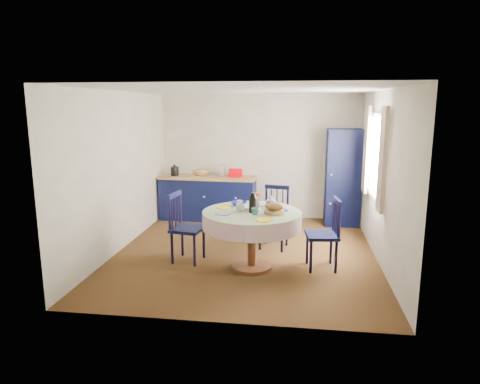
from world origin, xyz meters
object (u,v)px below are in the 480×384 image
at_px(mug_d, 240,203).
at_px(kitchen_counter, 208,197).
at_px(chair_right, 325,233).
at_px(chair_left, 185,227).
at_px(pantry_cabinet, 343,178).
at_px(dining_table, 252,220).
at_px(cobalt_bowl, 239,204).
at_px(mug_a, 240,208).
at_px(chair_far, 274,217).
at_px(mug_b, 255,212).
at_px(mug_c, 271,205).

bearing_deg(mug_d, kitchen_counter, 112.97).
bearing_deg(chair_right, chair_left, -97.94).
bearing_deg(chair_right, pantry_cabinet, 162.16).
xyz_separation_m(dining_table, mug_d, (-0.22, 0.31, 0.17)).
bearing_deg(cobalt_bowl, chair_right, -7.87).
relative_size(dining_table, mug_a, 10.36).
distance_m(dining_table, chair_far, 1.05).
height_order(kitchen_counter, chair_right, kitchen_counter).
bearing_deg(mug_a, mug_d, 99.45).
distance_m(kitchen_counter, mug_a, 2.80).
height_order(dining_table, mug_d, dining_table).
xyz_separation_m(pantry_cabinet, chair_far, (-1.22, -1.52, -0.42)).
distance_m(chair_far, cobalt_bowl, 0.90).
bearing_deg(mug_d, mug_b, -61.22).
distance_m(pantry_cabinet, mug_d, 2.78).
bearing_deg(chair_right, dining_table, -88.24).
bearing_deg(mug_c, cobalt_bowl, 170.15).
distance_m(mug_d, cobalt_bowl, 0.02).
relative_size(dining_table, mug_b, 13.60).
bearing_deg(pantry_cabinet, cobalt_bowl, -129.04).
distance_m(chair_left, mug_b, 1.19).
bearing_deg(cobalt_bowl, mug_d, -50.74).
height_order(mug_b, mug_c, mug_c).
xyz_separation_m(chair_far, chair_right, (0.76, -0.84, 0.01)).
relative_size(pantry_cabinet, mug_b, 18.24).
xyz_separation_m(kitchen_counter, chair_far, (1.43, -1.57, 0.05)).
relative_size(kitchen_counter, dining_table, 1.45).
relative_size(chair_right, mug_b, 10.01).
xyz_separation_m(chair_left, cobalt_bowl, (0.79, 0.13, 0.34)).
bearing_deg(chair_left, dining_table, -92.24).
relative_size(mug_a, mug_c, 1.05).
relative_size(kitchen_counter, pantry_cabinet, 1.08).
relative_size(chair_far, mug_d, 11.30).
bearing_deg(kitchen_counter, chair_left, -83.74).
distance_m(pantry_cabinet, dining_table, 2.92).
bearing_deg(dining_table, chair_right, 8.57).
bearing_deg(chair_left, chair_far, -49.44).
relative_size(mug_a, mug_d, 1.50).
relative_size(kitchen_counter, chair_left, 1.94).
height_order(pantry_cabinet, dining_table, pantry_cabinet).
xyz_separation_m(pantry_cabinet, mug_c, (-1.23, -2.28, -0.04)).
height_order(mug_a, mug_c, mug_a).
height_order(dining_table, chair_right, dining_table).
bearing_deg(mug_d, pantry_cabinet, 52.41).
height_order(chair_left, mug_a, chair_left).
distance_m(dining_table, mug_a, 0.25).
distance_m(kitchen_counter, chair_far, 2.13).
distance_m(chair_right, mug_c, 0.86).
relative_size(mug_c, cobalt_bowl, 0.55).
bearing_deg(mug_c, mug_b, -114.66).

